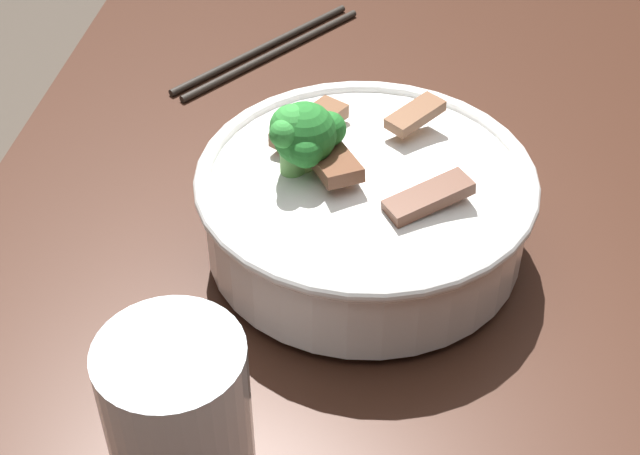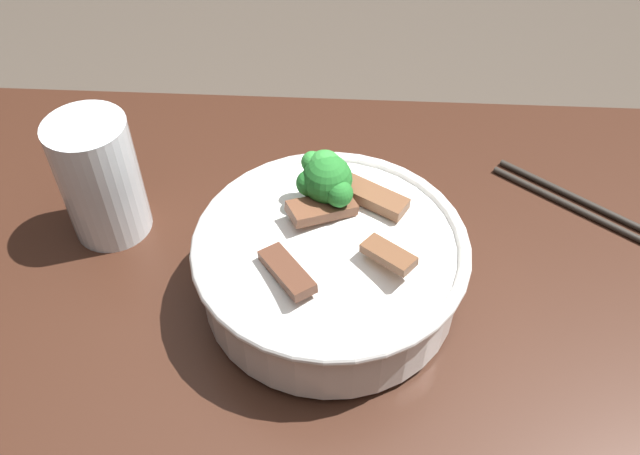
{
  "view_description": "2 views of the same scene",
  "coord_description": "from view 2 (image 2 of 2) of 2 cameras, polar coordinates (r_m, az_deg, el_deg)",
  "views": [
    {
      "loc": [
        0.62,
        -0.03,
        1.26
      ],
      "look_at": [
        0.12,
        -0.1,
        0.82
      ],
      "focal_mm": 51.93,
      "sensor_mm": 36.0,
      "label": 1
    },
    {
      "loc": [
        0.09,
        0.32,
        1.28
      ],
      "look_at": [
        0.11,
        -0.08,
        0.86
      ],
      "focal_mm": 36.88,
      "sensor_mm": 36.0,
      "label": 2
    }
  ],
  "objects": [
    {
      "name": "dining_table",
      "position": [
        0.69,
        8.99,
        -15.87
      ],
      "size": [
        1.45,
        0.77,
        0.79
      ],
      "color": "#381E14",
      "rests_on": "ground"
    },
    {
      "name": "rice_bowl",
      "position": [
        0.59,
        0.9,
        -2.65
      ],
      "size": [
        0.25,
        0.25,
        0.13
      ],
      "color": "white",
      "rests_on": "dining_table"
    },
    {
      "name": "drinking_glass",
      "position": [
        0.69,
        -18.36,
        3.43
      ],
      "size": [
        0.08,
        0.08,
        0.13
      ],
      "color": "white",
      "rests_on": "dining_table"
    },
    {
      "name": "chopsticks_pair",
      "position": [
        0.76,
        22.75,
        1.23
      ],
      "size": [
        0.2,
        0.16,
        0.01
      ],
      "color": "#28231E",
      "rests_on": "dining_table"
    }
  ]
}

